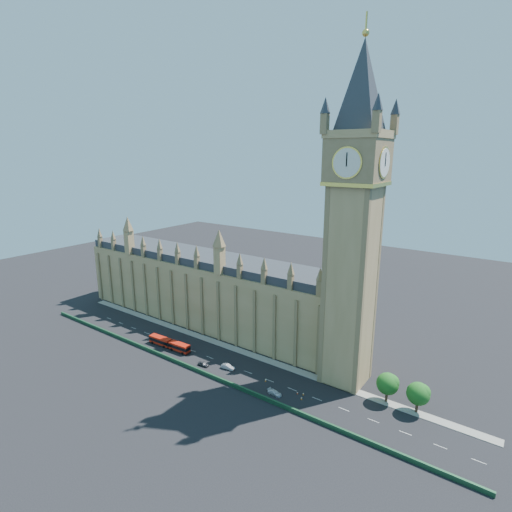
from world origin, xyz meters
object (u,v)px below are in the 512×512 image
Objects in this scene: car_grey at (203,364)px; car_silver at (228,367)px; red_bus at (169,344)px; car_white at (275,393)px.

car_silver is (7.59, 3.15, 0.09)m from car_grey.
car_grey is (18.14, -2.12, -0.92)m from red_bus.
car_grey is at bearing -9.49° from red_bus.
red_bus is at bearing 93.27° from car_white.
car_white is at bearing -5.43° from red_bus.
car_silver is at bearing 86.93° from car_white.
red_bus is 4.02× the size of car_white.
car_grey reaches higher than car_white.
red_bus reaches higher than car_grey.
car_silver is 1.02× the size of car_white.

